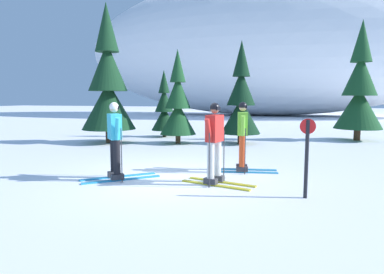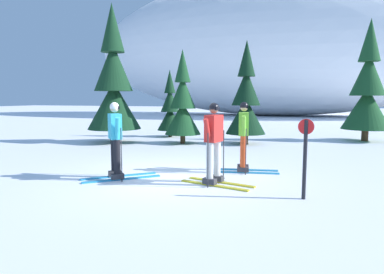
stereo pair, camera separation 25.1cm
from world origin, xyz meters
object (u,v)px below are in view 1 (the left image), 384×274
Objects in this scene: pine_tree_center_left at (164,109)px; pine_tree_center_right at (241,101)px; skier_cyan_jacket at (115,139)px; pine_tree_far_right at (359,91)px; skier_red_jacket at (215,142)px; trail_marker_post at (307,153)px; pine_tree_center at (178,105)px; pine_tree_far_left at (108,85)px; skier_lime_jacket at (243,135)px.

pine_tree_center_right is (3.82, -1.40, 0.40)m from pine_tree_center_left.
pine_tree_far_right is (6.46, 9.37, 1.23)m from skier_cyan_jacket.
pine_tree_center_left is 0.61× the size of pine_tree_far_right.
skier_red_jacket is 2.25m from skier_cyan_jacket.
trail_marker_post is at bearing -103.81° from pine_tree_far_right.
skier_cyan_jacket is 6.26m from pine_tree_center.
pine_tree_far_left is (-5.67, 5.35, 1.43)m from skier_red_jacket.
pine_tree_center_right reaches higher than pine_tree_center_left.
pine_tree_center is 2.52m from pine_tree_center_right.
skier_cyan_jacket is 7.13m from pine_tree_center_right.
pine_tree_far_left is at bearing 141.86° from trail_marker_post.
pine_tree_center_left is at bearing 62.56° from pine_tree_far_left.
skier_red_jacket and skier_lime_jacket have the same top height.
pine_tree_center_left reaches higher than skier_lime_jacket.
skier_red_jacket is 1.47m from skier_lime_jacket.
skier_cyan_jacket is at bearing 175.78° from trail_marker_post.
pine_tree_center_right reaches higher than skier_cyan_jacket.
skier_lime_jacket is at bearing 74.83° from skier_red_jacket.
pine_tree_center is (-3.27, 4.53, 0.66)m from skier_lime_jacket.
pine_tree_center_left is at bearing 159.92° from pine_tree_center_right.
pine_tree_far_left is 1.78× the size of pine_tree_center_left.
pine_tree_center is at bearing 115.91° from skier_red_jacket.
pine_tree_center_left is 0.84× the size of pine_tree_center.
skier_red_jacket is 1.00× the size of skier_lime_jacket.
skier_lime_jacket reaches higher than trail_marker_post.
skier_cyan_jacket is 0.43× the size of pine_tree_center_right.
pine_tree_center_right is at bearing 99.27° from skier_lime_jacket.
pine_tree_center reaches higher than pine_tree_center_left.
pine_tree_center reaches higher than skier_red_jacket.
skier_cyan_jacket is 0.34× the size of pine_tree_far_right.
pine_tree_center_left is 4.09m from pine_tree_center_right.
skier_cyan_jacket is 0.46× the size of pine_tree_center.
pine_tree_center reaches higher than skier_lime_jacket.
skier_cyan_jacket is (-2.62, -1.66, -0.00)m from skier_lime_jacket.
skier_cyan_jacket is at bearing -58.48° from pine_tree_far_left.
pine_tree_center is (-2.89, 5.95, 0.66)m from skier_red_jacket.
pine_tree_center_right is at bearing 107.86° from trail_marker_post.
trail_marker_post is (2.31, -7.16, -0.88)m from pine_tree_center_right.
pine_tree_far_left is (-6.05, 3.93, 1.43)m from skier_lime_jacket.
pine_tree_center is at bearing -164.57° from pine_tree_center_right.
pine_tree_center_left reaches higher than skier_cyan_jacket.
skier_cyan_jacket is at bearing -124.58° from pine_tree_far_right.
pine_tree_center_left is at bearing 124.07° from pine_tree_center.
pine_tree_center_right is (-0.85, 5.20, 0.80)m from skier_lime_jacket.
pine_tree_center_right is at bearing 75.51° from skier_cyan_jacket.
skier_lime_jacket is at bearing -54.13° from pine_tree_center.
skier_cyan_jacket is (-2.24, -0.25, -0.00)m from skier_red_jacket.
trail_marker_post is at bearing -4.22° from skier_cyan_jacket.
pine_tree_center_left is at bearing -172.55° from pine_tree_far_right.
skier_lime_jacket is 5.32m from pine_tree_center_right.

